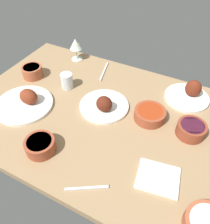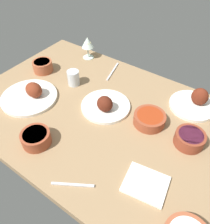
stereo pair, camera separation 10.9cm
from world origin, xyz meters
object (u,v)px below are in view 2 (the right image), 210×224
Objects in this scene: plate_center_main at (195,102)px; plate_far_side at (31,95)px; bowl_onions at (190,138)px; water_tumbler at (73,78)px; wine_glass at (88,43)px; fork_loose at (113,71)px; bowl_pasta at (36,138)px; spoon_loose at (73,185)px; bowl_soup at (43,66)px; plate_near_viewer at (105,105)px; bowl_sauce at (149,119)px; folded_napkin at (146,184)px.

plate_far_side is at bearing -149.00° from plate_center_main.
plate_far_side reaches higher than bowl_onions.
bowl_onions is 67.66cm from water_tumbler.
wine_glass reaches higher than fork_loose.
bowl_pasta is 1.49× the size of water_tumbler.
bowl_pasta is 26.71cm from spoon_loose.
bowl_onions is 1.10× the size of bowl_soup.
plate_near_viewer reaches higher than fork_loose.
bowl_sauce is 1.05× the size of wine_glass.
fork_loose is (-50.57, 53.44, -0.20)cm from folded_napkin.
plate_center_main reaches higher than plate_far_side.
water_tumbler is 0.53× the size of folded_napkin.
bowl_pasta is 0.78× the size of spoon_loose.
fork_loose is (34.69, 23.04, -3.11)cm from bowl_soup.
bowl_onions is 28.60cm from folded_napkin.
plate_far_side is 3.46× the size of water_tumbler.
bowl_soup reaches higher than bowl_onions.
plate_near_viewer is at bearing 70.84° from bowl_pasta.
plate_far_side reaches higher than water_tumbler.
fork_loose is at bearing -11.20° from wine_glass.
wine_glass is at bearing 93.38° from spoon_loose.
bowl_soup is at bearing -114.86° from wine_glass.
bowl_onions is at bearing -2.78° from water_tumbler.
bowl_pasta reaches higher than fork_loose.
plate_near_viewer reaches higher than plate_far_side.
bowl_sauce is 44.47cm from fork_loose.
plate_near_viewer is 1.67× the size of bowl_sauce.
plate_near_viewer is 39.71cm from plate_far_side.
bowl_onions is 0.81× the size of folded_napkin.
plate_near_viewer is 1.52× the size of spoon_loose.
bowl_pasta is 0.66× the size of fork_loose.
folded_napkin is at bearing 4.54° from spoon_loose.
bowl_onions is 0.90× the size of wine_glass.
plate_near_viewer is 49.89cm from wine_glass.
plate_far_side is 49.51cm from fork_loose.
bowl_pasta is (-11.94, -34.37, 0.94)cm from plate_near_viewer.
spoon_loose is at bearing -13.79° from bowl_pasta.
wine_glass is at bearing 65.23° from fork_loose.
water_tumbler is (-25.97, 6.25, 1.97)cm from plate_near_viewer.
plate_far_side is at bearing 140.53° from fork_loose.
plate_center_main reaches higher than bowl_pasta.
plate_far_side is 2.54× the size of bowl_soup.
plate_far_side is 2.08× the size of wine_glass.
spoon_loose is at bearing -71.19° from plate_near_viewer.
wine_glass reaches higher than plate_near_viewer.
bowl_sauce is at bearing 48.25° from spoon_loose.
bowl_soup is at bearing 112.74° from spoon_loose.
spoon_loose is at bearing -36.12° from bowl_soup.
plate_near_viewer is 49.75cm from bowl_soup.
plate_center_main is at bearing 90.44° from folded_napkin.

